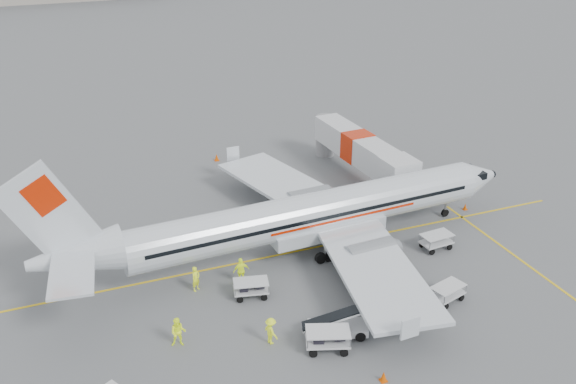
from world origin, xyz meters
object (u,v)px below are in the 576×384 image
at_px(jet_bridge, 357,156).
at_px(tug_mid, 386,278).
at_px(belt_loader, 338,317).
at_px(aircraft, 312,188).
at_px(tug_fore, 394,290).

bearing_deg(jet_bridge, tug_mid, -114.55).
bearing_deg(jet_bridge, belt_loader, -123.46).
xyz_separation_m(aircraft, belt_loader, (-2.53, -9.61, -3.59)).
distance_m(jet_bridge, belt_loader, 22.54).
distance_m(belt_loader, tug_mid, 5.82).
relative_size(aircraft, jet_bridge, 2.21).
distance_m(aircraft, jet_bridge, 13.48).
bearing_deg(aircraft, tug_mid, -72.96).
height_order(belt_loader, tug_fore, belt_loader).
bearing_deg(tug_mid, belt_loader, -157.31).
distance_m(jet_bridge, tug_mid, 17.66).
xyz_separation_m(tug_fore, tug_mid, (0.15, 1.25, 0.10)).
bearing_deg(tug_fore, jet_bridge, 78.46).
xyz_separation_m(aircraft, jet_bridge, (8.71, 9.91, -2.75)).
bearing_deg(aircraft, jet_bridge, 45.61).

